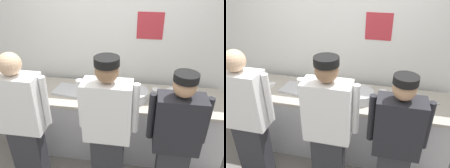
% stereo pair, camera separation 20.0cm
% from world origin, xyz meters
% --- Properties ---
extents(ground_plane, '(9.00, 9.00, 0.00)m').
position_xyz_m(ground_plane, '(0.00, 0.00, 0.00)').
color(ground_plane, slate).
extents(wall_back, '(4.61, 0.11, 2.79)m').
position_xyz_m(wall_back, '(0.00, 0.87, 1.40)').
color(wall_back, silver).
rests_on(wall_back, ground).
extents(prep_counter, '(2.94, 0.72, 0.90)m').
position_xyz_m(prep_counter, '(0.00, 0.38, 0.45)').
color(prep_counter, '#B2B2B7').
rests_on(prep_counter, ground).
extents(chef_near_left, '(0.62, 0.24, 1.71)m').
position_xyz_m(chef_near_left, '(-0.85, -0.35, 0.90)').
color(chef_near_left, '#2D2D33').
rests_on(chef_near_left, ground).
extents(chef_center, '(0.62, 0.24, 1.71)m').
position_xyz_m(chef_center, '(0.07, -0.33, 0.92)').
color(chef_center, '#2D2D33').
rests_on(chef_center, ground).
extents(chef_far_right, '(0.59, 0.24, 1.61)m').
position_xyz_m(chef_far_right, '(0.76, -0.33, 0.86)').
color(chef_far_right, '#2D2D33').
rests_on(chef_far_right, ground).
extents(plate_stack_front, '(0.21, 0.21, 0.07)m').
position_xyz_m(plate_stack_front, '(-0.10, 0.41, 0.94)').
color(plate_stack_front, white).
rests_on(plate_stack_front, prep_counter).
extents(plate_stack_rear, '(0.20, 0.20, 0.05)m').
position_xyz_m(plate_stack_rear, '(0.80, 0.50, 0.93)').
color(plate_stack_rear, white).
rests_on(plate_stack_rear, prep_counter).
extents(mixing_bowl_steel, '(0.37, 0.37, 0.12)m').
position_xyz_m(mixing_bowl_steel, '(0.30, 0.32, 0.96)').
color(mixing_bowl_steel, '#B7BABF').
rests_on(mixing_bowl_steel, prep_counter).
extents(sheet_tray, '(0.57, 0.38, 0.02)m').
position_xyz_m(sheet_tray, '(-0.50, 0.37, 0.91)').
color(sheet_tray, '#B7BABF').
rests_on(sheet_tray, prep_counter).
extents(squeeze_bottle_primary, '(0.06, 0.06, 0.20)m').
position_xyz_m(squeeze_bottle_primary, '(0.07, 0.20, 1.00)').
color(squeeze_bottle_primary, '#E5E066').
rests_on(squeeze_bottle_primary, prep_counter).
extents(ramekin_green_sauce, '(0.09, 0.09, 0.04)m').
position_xyz_m(ramekin_green_sauce, '(-0.93, 0.40, 0.93)').
color(ramekin_green_sauce, white).
rests_on(ramekin_green_sauce, prep_counter).
extents(ramekin_red_sauce, '(0.11, 0.11, 0.04)m').
position_xyz_m(ramekin_red_sauce, '(0.58, 0.53, 0.92)').
color(ramekin_red_sauce, white).
rests_on(ramekin_red_sauce, prep_counter).
extents(deli_cup, '(0.09, 0.09, 0.10)m').
position_xyz_m(deli_cup, '(-1.08, 0.27, 0.95)').
color(deli_cup, white).
rests_on(deli_cup, prep_counter).
extents(chefs_knife, '(0.28, 0.03, 0.02)m').
position_xyz_m(chefs_knife, '(1.11, 0.44, 0.91)').
color(chefs_knife, '#B7BABF').
rests_on(chefs_knife, prep_counter).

